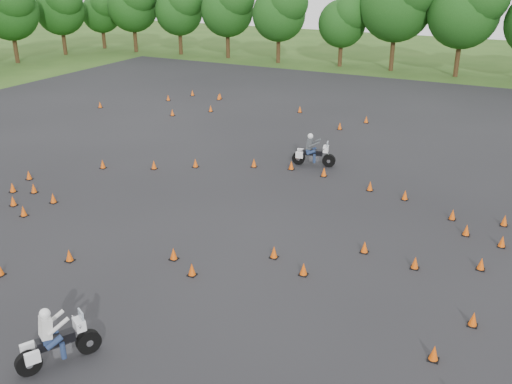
{
  "coord_description": "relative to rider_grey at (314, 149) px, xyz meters",
  "views": [
    {
      "loc": [
        9.96,
        -15.93,
        10.4
      ],
      "look_at": [
        0.0,
        4.0,
        1.2
      ],
      "focal_mm": 40.0,
      "sensor_mm": 36.0,
      "label": 1
    }
  ],
  "objects": [
    {
      "name": "treeline",
      "position": [
        2.1,
        23.91,
        3.67
      ],
      "size": [
        86.62,
        32.58,
        10.78
      ],
      "color": "#164012",
      "rests_on": "ground"
    },
    {
      "name": "rider_white",
      "position": [
        -0.38,
        -18.26,
        0.0
      ],
      "size": [
        1.76,
        2.39,
        1.8
      ],
      "primitive_type": null,
      "rotation": [
        0.0,
        0.0,
        1.06
      ],
      "color": "silver",
      "rests_on": "ground"
    },
    {
      "name": "rider_grey",
      "position": [
        0.0,
        0.0,
        0.0
      ],
      "size": [
        2.44,
        1.2,
        1.8
      ],
      "primitive_type": null,
      "rotation": [
        0.0,
        0.0,
        0.22
      ],
      "color": "#383C3F",
      "rests_on": "ground"
    },
    {
      "name": "ground",
      "position": [
        0.2,
        -11.34,
        -0.91
      ],
      "size": [
        140.0,
        140.0,
        0.0
      ],
      "primitive_type": "plane",
      "color": "#2D5119",
      "rests_on": "ground"
    },
    {
      "name": "traffic_cones",
      "position": [
        0.08,
        -5.55,
        -0.68
      ],
      "size": [
        36.38,
        32.73,
        0.45
      ],
      "color": "#DA4E09",
      "rests_on": "asphalt_pad"
    },
    {
      "name": "asphalt_pad",
      "position": [
        0.2,
        -5.34,
        -0.9
      ],
      "size": [
        62.0,
        62.0,
        0.0
      ],
      "primitive_type": "plane",
      "color": "black",
      "rests_on": "ground"
    }
  ]
}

